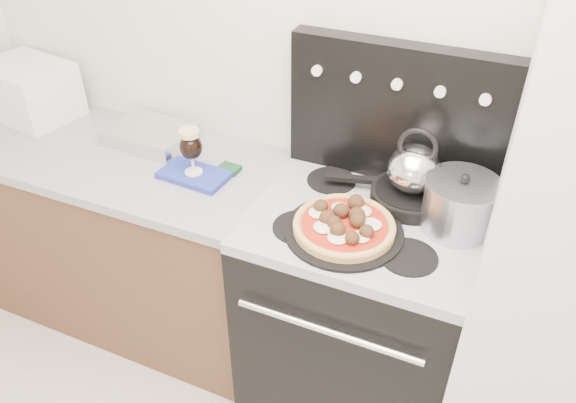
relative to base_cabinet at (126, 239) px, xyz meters
The scene contains 15 objects.
room_shell 1.59m from the base_cabinet, 41.46° to the right, with size 3.52×3.01×2.52m.
base_cabinet is the anchor object (origin of this frame).
countertop 0.45m from the base_cabinet, ahead, with size 1.48×0.63×0.04m, color #9C9C9E.
stove_body 1.11m from the base_cabinet, ahead, with size 0.76×0.65×0.88m, color black.
cooktop 1.20m from the base_cabinet, ahead, with size 0.76×0.65×0.04m, color #ADADB2.
backguard 1.35m from the base_cabinet, 12.75° to the left, with size 0.76×0.08×0.50m, color black.
toaster_oven 0.77m from the base_cabinet, 165.66° to the left, with size 0.38×0.28×0.24m, color white.
foil_sheet 0.54m from the base_cabinet, 43.32° to the left, with size 0.33×0.24×0.07m, color white.
oven_mitt 0.65m from the base_cabinet, ahead, with size 0.26×0.15×0.02m, color #2433A2.
beer_glass 0.73m from the base_cabinet, ahead, with size 0.08×0.08×0.18m, color black, non-canonical shape.
pizza_pan 1.18m from the base_cabinet, ahead, with size 0.39×0.39×0.01m, color black.
pizza 1.20m from the base_cabinet, ahead, with size 0.33×0.33×0.05m, color tan, non-canonical shape.
skillet 1.33m from the base_cabinet, ahead, with size 0.27×0.27×0.05m, color black.
tea_kettle 1.38m from the base_cabinet, ahead, with size 0.18×0.18×0.20m, color silver, non-canonical shape.
stock_pot 1.50m from the base_cabinet, ahead, with size 0.23×0.23×0.17m, color #AAABB9.
Camera 1 is at (0.44, -0.30, 2.07)m, focal length 35.00 mm.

